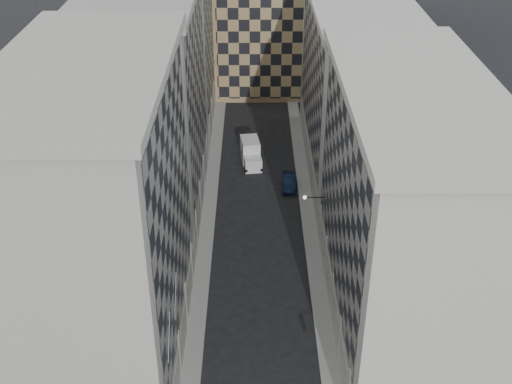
{
  "coord_description": "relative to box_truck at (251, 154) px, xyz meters",
  "views": [
    {
      "loc": [
        -0.54,
        -26.19,
        36.66
      ],
      "look_at": [
        -0.33,
        12.7,
        13.51
      ],
      "focal_mm": 45.0,
      "sensor_mm": 36.0,
      "label": 1
    }
  ],
  "objects": [
    {
      "name": "sidewalk_east",
      "position": [
        6.05,
        -12.38,
        -1.14
      ],
      "size": [
        1.5,
        100.0,
        0.15
      ],
      "primitive_type": "cube",
      "color": "gray",
      "rests_on": "ground"
    },
    {
      "name": "bldg_left_c",
      "position": [
        -10.08,
        12.62,
        9.61
      ],
      "size": [
        10.8,
        22.8,
        21.7
      ],
      "color": "#A5A195",
      "rests_on": "ground"
    },
    {
      "name": "box_truck",
      "position": [
        0.0,
        0.0,
        0.0
      ],
      "size": [
        2.74,
        5.32,
        2.79
      ],
      "rotation": [
        0.0,
        0.0,
        0.13
      ],
      "color": "white",
      "rests_on": "ground"
    },
    {
      "name": "dark_car",
      "position": [
        4.3,
        -5.86,
        -0.51
      ],
      "size": [
        1.69,
        4.36,
        1.41
      ],
      "primitive_type": "imported",
      "rotation": [
        0.0,
        0.0,
        -0.05
      ],
      "color": "#0E1936",
      "rests_on": "ground"
    },
    {
      "name": "tan_block",
      "position": [
        2.8,
        25.52,
        8.22
      ],
      "size": [
        16.8,
        14.8,
        18.8
      ],
      "color": "tan",
      "rests_on": "ground"
    },
    {
      "name": "sidewalk_west",
      "position": [
        -4.45,
        -12.38,
        -1.14
      ],
      "size": [
        1.5,
        100.0,
        0.15
      ],
      "primitive_type": "cube",
      "color": "gray",
      "rests_on": "ground"
    },
    {
      "name": "bldg_right_b",
      "position": [
        11.69,
        -0.38,
        8.63
      ],
      "size": [
        10.8,
        28.8,
        19.7
      ],
      "color": "beige",
      "rests_on": "ground"
    },
    {
      "name": "bldg_left_b",
      "position": [
        -10.08,
        -9.38,
        10.11
      ],
      "size": [
        10.8,
        22.8,
        22.7
      ],
      "color": "gray",
      "rests_on": "ground"
    },
    {
      "name": "bldg_left_a",
      "position": [
        -10.08,
        -31.38,
        10.61
      ],
      "size": [
        10.8,
        22.8,
        23.7
      ],
      "color": "#A5A195",
      "rests_on": "ground"
    },
    {
      "name": "bldg_right_a",
      "position": [
        11.68,
        -27.38,
        9.11
      ],
      "size": [
        10.8,
        26.8,
        20.7
      ],
      "color": "beige",
      "rests_on": "ground"
    },
    {
      "name": "flagpoles_left",
      "position": [
        -5.1,
        -36.38,
        6.78
      ],
      "size": [
        0.1,
        6.33,
        2.33
      ],
      "color": "gray",
      "rests_on": "ground"
    },
    {
      "name": "bracket_lamp",
      "position": [
        5.18,
        -18.38,
        4.98
      ],
      "size": [
        1.98,
        0.36,
        0.36
      ],
      "color": "black",
      "rests_on": "ground"
    }
  ]
}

